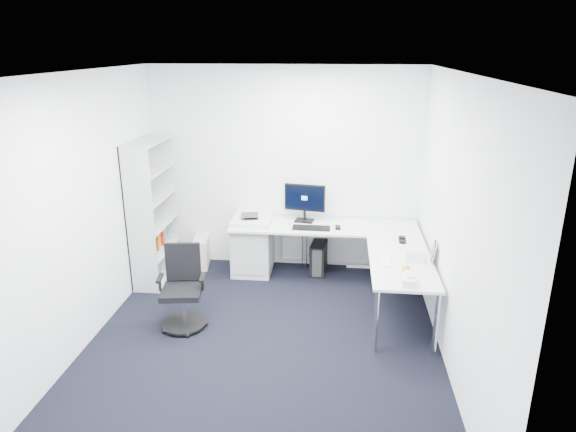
# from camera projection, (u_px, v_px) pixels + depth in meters

# --- Properties ---
(ground) EXTENTS (4.20, 4.20, 0.00)m
(ground) POSITION_uv_depth(u_px,v_px,m) (263.00, 344.00, 5.28)
(ground) COLOR black
(ceiling) EXTENTS (4.20, 4.20, 0.00)m
(ceiling) POSITION_uv_depth(u_px,v_px,m) (258.00, 73.00, 4.43)
(ceiling) COLOR white
(wall_back) EXTENTS (3.60, 0.02, 2.70)m
(wall_back) POSITION_uv_depth(u_px,v_px,m) (285.00, 170.00, 6.84)
(wall_back) COLOR white
(wall_back) RESTS_ON ground
(wall_front) EXTENTS (3.60, 0.02, 2.70)m
(wall_front) POSITION_uv_depth(u_px,v_px,m) (204.00, 342.00, 2.87)
(wall_front) COLOR white
(wall_front) RESTS_ON ground
(wall_left) EXTENTS (0.02, 4.20, 2.70)m
(wall_left) POSITION_uv_depth(u_px,v_px,m) (80.00, 214.00, 5.03)
(wall_left) COLOR white
(wall_left) RESTS_ON ground
(wall_right) EXTENTS (0.02, 4.20, 2.70)m
(wall_right) POSITION_uv_depth(u_px,v_px,m) (456.00, 227.00, 4.68)
(wall_right) COLOR white
(wall_right) RESTS_ON ground
(l_desk) EXTENTS (2.42, 1.36, 0.71)m
(l_desk) POSITION_uv_depth(u_px,v_px,m) (322.00, 261.00, 6.44)
(l_desk) COLOR silver
(l_desk) RESTS_ON ground
(drawer_pedestal) EXTENTS (0.50, 0.63, 0.77)m
(drawer_pedestal) POSITION_uv_depth(u_px,v_px,m) (253.00, 244.00, 6.89)
(drawer_pedestal) COLOR silver
(drawer_pedestal) RESTS_ON ground
(bookshelf) EXTENTS (0.36, 0.92, 1.83)m
(bookshelf) POSITION_uv_depth(u_px,v_px,m) (153.00, 212.00, 6.52)
(bookshelf) COLOR #B9BBBB
(bookshelf) RESTS_ON ground
(task_chair) EXTENTS (0.57, 0.57, 0.90)m
(task_chair) POSITION_uv_depth(u_px,v_px,m) (182.00, 289.00, 5.47)
(task_chair) COLOR black
(task_chair) RESTS_ON ground
(black_pc_tower) EXTENTS (0.23, 0.45, 0.42)m
(black_pc_tower) POSITION_uv_depth(u_px,v_px,m) (319.00, 257.00, 6.91)
(black_pc_tower) COLOR black
(black_pc_tower) RESTS_ON ground
(beige_pc_tower) EXTENTS (0.25, 0.45, 0.41)m
(beige_pc_tower) POSITION_uv_depth(u_px,v_px,m) (201.00, 252.00, 7.11)
(beige_pc_tower) COLOR beige
(beige_pc_tower) RESTS_ON ground
(power_strip) EXTENTS (0.36, 0.07, 0.04)m
(power_strip) POSITION_uv_depth(u_px,v_px,m) (359.00, 266.00, 7.10)
(power_strip) COLOR white
(power_strip) RESTS_ON ground
(monitor) EXTENTS (0.56, 0.25, 0.52)m
(monitor) POSITION_uv_depth(u_px,v_px,m) (305.00, 203.00, 6.71)
(monitor) COLOR black
(monitor) RESTS_ON l_desk
(black_keyboard) EXTENTS (0.48, 0.17, 0.02)m
(black_keyboard) POSITION_uv_depth(u_px,v_px,m) (311.00, 228.00, 6.51)
(black_keyboard) COLOR black
(black_keyboard) RESTS_ON l_desk
(mouse) EXTENTS (0.07, 0.11, 0.03)m
(mouse) POSITION_uv_depth(u_px,v_px,m) (338.00, 227.00, 6.51)
(mouse) COLOR black
(mouse) RESTS_ON l_desk
(desk_phone) EXTENTS (0.26, 0.26, 0.15)m
(desk_phone) POSITION_uv_depth(u_px,v_px,m) (250.00, 217.00, 6.73)
(desk_phone) COLOR #2F2F32
(desk_phone) RESTS_ON l_desk
(laptop) EXTENTS (0.35, 0.34, 0.22)m
(laptop) POSITION_uv_depth(u_px,v_px,m) (416.00, 249.00, 5.58)
(laptop) COLOR silver
(laptop) RESTS_ON l_desk
(white_keyboard) EXTENTS (0.14, 0.41, 0.01)m
(white_keyboard) POSITION_uv_depth(u_px,v_px,m) (386.00, 259.00, 5.58)
(white_keyboard) COLOR white
(white_keyboard) RESTS_ON l_desk
(headphones) EXTENTS (0.14, 0.21, 0.05)m
(headphones) POSITION_uv_depth(u_px,v_px,m) (402.00, 239.00, 6.11)
(headphones) COLOR black
(headphones) RESTS_ON l_desk
(orange_fruit) EXTENTS (0.08, 0.08, 0.08)m
(orange_fruit) POSITION_uv_depth(u_px,v_px,m) (406.00, 269.00, 5.26)
(orange_fruit) COLOR orange
(orange_fruit) RESTS_ON l_desk
(tissue_box) EXTENTS (0.14, 0.23, 0.08)m
(tissue_box) POSITION_uv_depth(u_px,v_px,m) (408.00, 280.00, 5.00)
(tissue_box) COLOR white
(tissue_box) RESTS_ON l_desk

